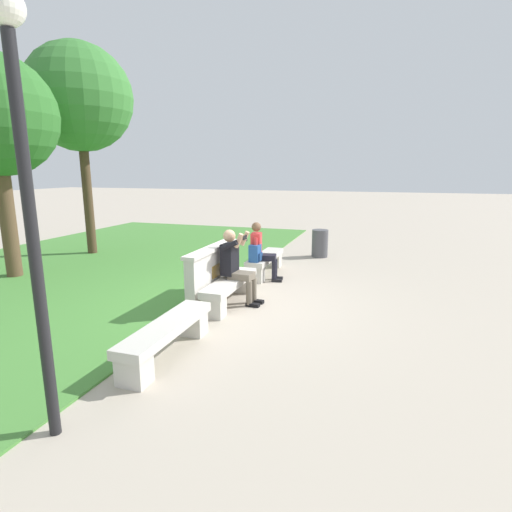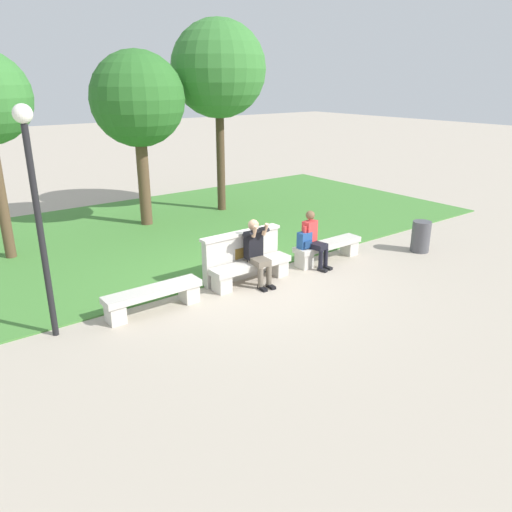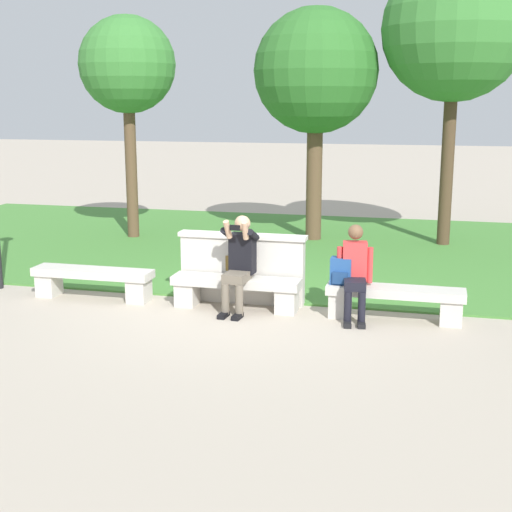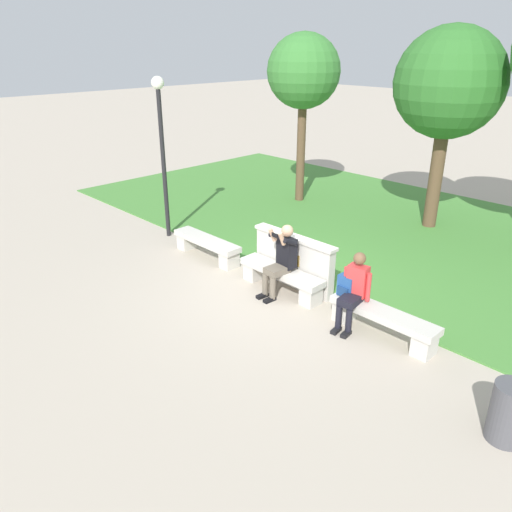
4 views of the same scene
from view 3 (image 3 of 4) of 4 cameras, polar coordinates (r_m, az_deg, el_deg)
ground_plane at (r=10.04m, az=-1.60°, el=-4.22°), size 80.00×80.00×0.00m
grass_strip at (r=14.18m, az=3.19°, el=0.71°), size 18.18×8.00×0.03m
bench_main at (r=10.74m, az=-12.92°, el=-1.80°), size 1.81×0.40×0.45m
bench_near at (r=9.96m, az=-1.61°, el=-2.59°), size 1.81×0.40×0.45m
bench_mid at (r=9.62m, az=11.06°, el=-3.36°), size 1.81×0.40×0.45m
backrest_wall_with_plaque at (r=10.22m, az=-1.10°, el=-0.93°), size 1.86×0.24×1.01m
person_photographer at (r=9.76m, az=-1.32°, el=-0.24°), size 0.49×0.74×1.32m
person_distant at (r=9.50m, az=7.91°, el=-1.10°), size 0.48×0.71×1.26m
backpack at (r=9.60m, az=6.83°, el=-1.22°), size 0.28×0.24×0.43m
tree_behind_wall at (r=14.73m, az=4.82°, el=14.41°), size 2.50×2.50×4.70m
tree_left_background at (r=15.20m, az=-10.25°, el=14.67°), size 1.97×1.97×4.57m
tree_right_background at (r=14.68m, az=15.63°, el=17.08°), size 2.78×2.78×5.61m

